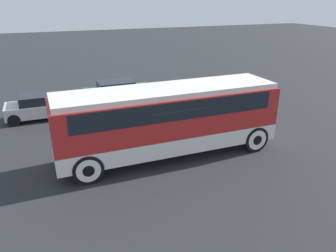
{
  "coord_description": "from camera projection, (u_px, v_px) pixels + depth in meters",
  "views": [
    {
      "loc": [
        -4.95,
        -12.34,
        6.7
      ],
      "look_at": [
        0.0,
        0.0,
        1.41
      ],
      "focal_mm": 35.0,
      "sensor_mm": 36.0,
      "label": 1
    }
  ],
  "objects": [
    {
      "name": "parked_car_near",
      "position": [
        118.0,
        91.0,
        22.16
      ],
      "size": [
        4.5,
        1.86,
        1.39
      ],
      "color": "#2D5638",
      "rests_on": "ground_plane"
    },
    {
      "name": "tour_bus",
      "position": [
        170.0,
        115.0,
        14.16
      ],
      "size": [
        9.72,
        2.53,
        3.13
      ],
      "color": "silver",
      "rests_on": "ground_plane"
    },
    {
      "name": "parked_car_mid",
      "position": [
        43.0,
        106.0,
        19.1
      ],
      "size": [
        4.15,
        1.87,
        1.44
      ],
      "color": "#BCBCC1",
      "rests_on": "ground_plane"
    },
    {
      "name": "ground_plane",
      "position": [
        168.0,
        155.0,
        14.83
      ],
      "size": [
        120.0,
        120.0,
        0.0
      ],
      "primitive_type": "plane",
      "color": "#26282B"
    }
  ]
}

